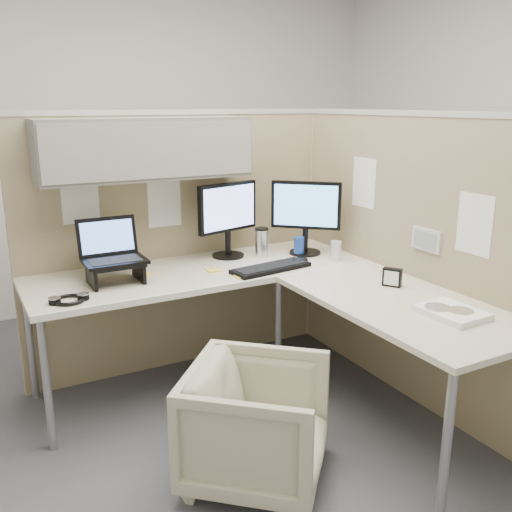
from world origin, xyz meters
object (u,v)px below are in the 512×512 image
monitor_left (228,214)px  keyboard (271,268)px  desk (271,290)px  office_chair (257,418)px

monitor_left → keyboard: 0.47m
desk → office_chair: bearing=-125.0°
office_chair → monitor_left: monitor_left is taller
desk → office_chair: desk is taller
desk → keyboard: 0.24m
office_chair → keyboard: (0.50, 0.75, 0.44)m
office_chair → keyboard: bearing=7.9°
keyboard → office_chair: bearing=-131.1°
monitor_left → keyboard: size_ratio=0.97×
desk → monitor_left: bearing=87.5°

